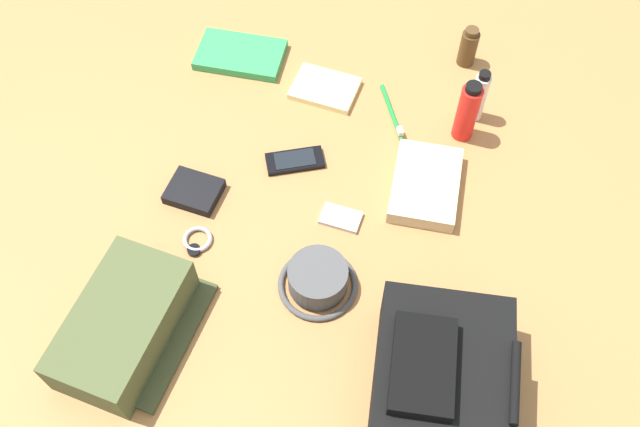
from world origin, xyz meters
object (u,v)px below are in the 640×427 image
(wristwatch, at_px, (197,241))
(folded_towel, at_px, (425,185))
(toothpaste_tube, at_px, (479,96))
(sunscreen_spray, at_px, (467,112))
(notepad, at_px, (325,88))
(media_player, at_px, (341,218))
(backpack, at_px, (440,384))
(cell_phone, at_px, (295,161))
(cologne_bottle, at_px, (468,47))
(wallet, at_px, (194,191))
(bucket_hat, at_px, (318,280))
(toothbrush, at_px, (393,114))
(toiletry_pouch, at_px, (125,325))
(paperback_novel, at_px, (240,55))

(wristwatch, bearing_deg, folded_towel, 115.84)
(wristwatch, bearing_deg, toothpaste_tube, 129.56)
(sunscreen_spray, bearing_deg, toothpaste_tube, 158.26)
(notepad, bearing_deg, media_player, 24.97)
(backpack, distance_m, toothpaste_tube, 0.68)
(cell_phone, xyz_separation_m, notepad, (-0.22, 0.03, 0.00))
(cell_phone, bearing_deg, cologne_bottle, 137.17)
(cologne_bottle, bearing_deg, wallet, -47.41)
(sunscreen_spray, distance_m, wallet, 0.62)
(backpack, xyz_separation_m, toothpaste_tube, (-0.68, 0.02, -0.00))
(wristwatch, bearing_deg, bucket_hat, 78.73)
(toothbrush, bearing_deg, media_player, -13.45)
(media_player, bearing_deg, toiletry_pouch, -46.59)
(toothpaste_tube, relative_size, paperback_novel, 0.67)
(paperback_novel, bearing_deg, toothpaste_tube, 81.99)
(wristwatch, bearing_deg, backpack, 65.60)
(media_player, xyz_separation_m, wallet, (-0.00, -0.32, 0.01))
(toiletry_pouch, relative_size, media_player, 3.45)
(bucket_hat, xyz_separation_m, toothpaste_tube, (-0.50, 0.27, 0.04))
(backpack, relative_size, toothpaste_tube, 2.28)
(backpack, bearing_deg, toothpaste_tube, 177.99)
(toiletry_pouch, relative_size, paperback_novel, 1.47)
(toiletry_pouch, height_order, paperback_novel, toiletry_pouch)
(paperback_novel, bearing_deg, toothbrush, 73.38)
(media_player, bearing_deg, toothbrush, 166.55)
(cell_phone, relative_size, wallet, 1.26)
(sunscreen_spray, relative_size, folded_towel, 0.80)
(toothpaste_tube, xyz_separation_m, notepad, (-0.01, -0.35, -0.06))
(toothpaste_tube, bearing_deg, wallet, -60.13)
(toiletry_pouch, relative_size, cologne_bottle, 2.98)
(toiletry_pouch, relative_size, wristwatch, 4.40)
(bucket_hat, bearing_deg, backpack, 54.20)
(bucket_hat, relative_size, notepad, 1.06)
(wallet, height_order, folded_towel, folded_towel)
(wristwatch, bearing_deg, wallet, -161.51)
(toothbrush, xyz_separation_m, notepad, (-0.05, -0.17, 0.00))
(paperback_novel, xyz_separation_m, media_player, (0.42, 0.32, -0.00))
(cologne_bottle, bearing_deg, toothbrush, -36.66)
(backpack, relative_size, bucket_hat, 2.02)
(cologne_bottle, bearing_deg, wristwatch, -39.50)
(backpack, bearing_deg, wallet, -122.14)
(toothpaste_tube, bearing_deg, bucket_hat, -28.91)
(toothbrush, bearing_deg, cologne_bottle, 143.34)
(wallet, bearing_deg, wristwatch, 27.75)
(sunscreen_spray, distance_m, cell_phone, 0.39)
(bucket_hat, distance_m, sunscreen_spray, 0.51)
(media_player, xyz_separation_m, toothbrush, (-0.30, 0.07, 0.00))
(backpack, relative_size, folded_towel, 1.61)
(toothpaste_tube, distance_m, toothbrush, 0.20)
(sunscreen_spray, distance_m, toothbrush, 0.18)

